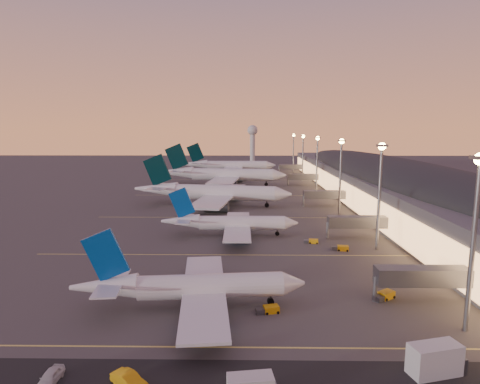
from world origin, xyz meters
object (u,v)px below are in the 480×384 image
Objects in this scene: baggage_tug_a at (268,310)px; baggage_tug_d at (312,241)px; airliner_wide_near at (211,192)px; radar_tower at (253,137)px; service_van_a at (50,377)px; baggage_tug_c at (341,248)px; airliner_wide_mid at (221,175)px; airliner_narrow_south at (191,287)px; airliner_wide_far at (229,165)px; catering_truck_b at (437,360)px; baggage_tug_b at (384,296)px; service_van_b at (129,381)px.

baggage_tug_a is 1.06× the size of baggage_tug_d.
airliner_wide_near reaches higher than baggage_tug_d.
radar_tower is 8.22× the size of baggage_tug_a.
baggage_tug_c is at bearing 50.60° from service_van_a.
airliner_wide_near is at bearing 128.65° from baggage_tug_d.
baggage_tug_a is at bearing -109.57° from baggage_tug_c.
service_van_a is (-9.82, -164.98, -4.82)m from airliner_wide_mid.
airliner_narrow_south is at bearing 57.90° from service_van_a.
baggage_tug_c is at bearing -78.76° from airliner_wide_far.
baggage_tug_c reaches higher than baggage_tug_d.
catering_truck_b reaches higher than baggage_tug_d.
airliner_narrow_south is 144.91m from airliner_wide_mid.
airliner_wide_mid is 147.58m from baggage_tug_a.
radar_tower is at bearing 78.60° from catering_truck_b.
airliner_narrow_south reaches higher than catering_truck_b.
baggage_tug_c is (-0.95, 27.95, -0.03)m from baggage_tug_b.
baggage_tug_c is (34.41, -170.78, -4.63)m from airliner_wide_far.
airliner_wide_near is 113.75m from airliner_wide_far.
service_van_b is (-37.18, -24.50, 0.25)m from baggage_tug_b.
airliner_narrow_south is 13.09m from baggage_tug_a.
baggage_tug_c is (36.10, -57.04, -4.52)m from airliner_wide_near.
airliner_wide_mid is 15.11× the size of service_van_a.
baggage_tug_d is at bearing 57.64° from service_van_a.
airliner_wide_near is 92.20m from baggage_tug_a.
baggage_tug_a is (16.36, -146.59, -5.08)m from airliner_wide_mid.
radar_tower is (19.07, 204.08, 16.81)m from airliner_wide_near.
radar_tower reaches higher than airliner_wide_far.
airliner_wide_mid is 118.70m from baggage_tug_c.
airliner_narrow_south is 0.56× the size of airliner_wide_mid.
airliner_wide_near is 205.66m from radar_tower.
service_van_b reaches higher than baggage_tug_d.
service_van_b is at bearing -107.32° from airliner_narrow_south.
baggage_tug_c is 0.84× the size of service_van_b.
baggage_tug_d is at bearing 58.00° from baggage_tug_a.
baggage_tug_b is at bearing -86.44° from radar_tower.
baggage_tug_c is 63.75m from service_van_b.
service_van_a is at bearing -116.19° from baggage_tug_d.
airliner_narrow_south is 1.18× the size of radar_tower.
airliner_wide_far is (-2.41, 202.55, 1.65)m from airliner_narrow_south.
baggage_tug_a is at bearing 161.25° from baggage_tug_b.
airliner_wide_far is at bearing 97.64° from airliner_wide_near.
service_van_a is (-26.18, -18.40, 0.26)m from baggage_tug_a.
service_van_b is at bearing -114.16° from baggage_tug_c.
catering_truck_b is at bearing 5.09° from service_van_a.
airliner_wide_far is 174.27m from baggage_tug_c.
airliner_wide_far is at bearing -100.88° from radar_tower.
baggage_tug_b is at bearing -70.42° from baggage_tug_d.
service_van_a is 9.35m from service_van_b.
baggage_tug_d is at bearing 67.49° from baggage_tug_b.
airliner_wide_far is at bearing 66.04° from baggage_tug_b.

